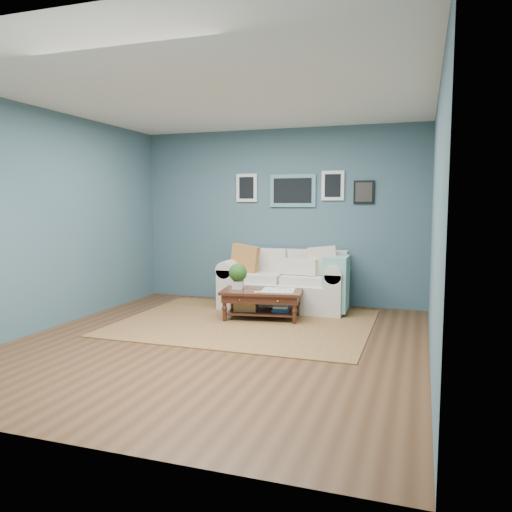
% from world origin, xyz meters
% --- Properties ---
extents(room_shell, '(5.00, 5.02, 2.70)m').
position_xyz_m(room_shell, '(0.01, 0.06, 1.36)').
color(room_shell, brown).
rests_on(room_shell, ground).
extents(area_rug, '(3.20, 2.56, 0.01)m').
position_xyz_m(area_rug, '(-0.02, 0.98, 0.01)').
color(area_rug, brown).
rests_on(area_rug, ground).
extents(loveseat, '(1.87, 0.85, 0.96)m').
position_xyz_m(loveseat, '(0.30, 2.02, 0.39)').
color(loveseat, white).
rests_on(loveseat, ground).
extents(coffee_table, '(1.15, 0.78, 0.74)m').
position_xyz_m(coffee_table, '(0.06, 1.24, 0.33)').
color(coffee_table, '#331810').
rests_on(coffee_table, ground).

